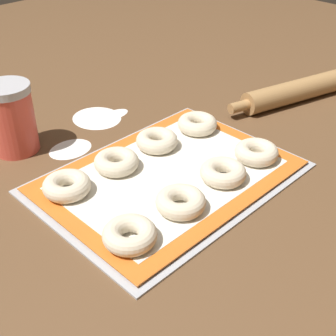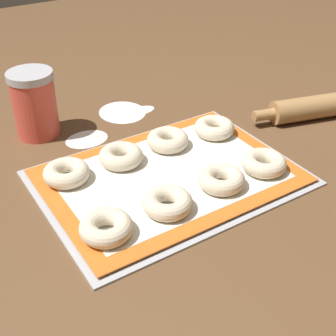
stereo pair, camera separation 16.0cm
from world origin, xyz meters
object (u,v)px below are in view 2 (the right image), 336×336
object	(u,v)px
baking_tray	(168,178)
bagel_back_mid_left	(121,156)
bagel_front_mid_left	(167,203)
bagel_back_far_right	(214,128)
bagel_front_mid_right	(221,179)
bagel_back_far_left	(66,173)
rolling_pin	(331,105)
flour_canister	(34,104)
bagel_front_far_left	(106,227)
bagel_front_far_right	(264,163)
bagel_back_mid_right	(168,140)

from	to	relation	value
baking_tray	bagel_back_mid_left	size ratio (longest dim) A/B	5.54
bagel_front_mid_left	bagel_back_far_right	distance (m)	0.28
bagel_front_mid_right	bagel_back_far_left	bearing A→B (deg)	143.38
bagel_front_mid_left	rolling_pin	bearing A→B (deg)	11.29
bagel_front_mid_left	bagel_back_far_left	world-z (taller)	same
bagel_back_far_right	flour_canister	world-z (taller)	flour_canister
bagel_front_far_left	bagel_front_far_right	size ratio (longest dim) A/B	1.00
bagel_back_mid_right	rolling_pin	world-z (taller)	rolling_pin
bagel_front_far_left	bagel_back_mid_left	world-z (taller)	same
bagel_front_mid_left	flour_canister	xyz separation A→B (m)	(-0.09, 0.40, 0.05)
baking_tray	bagel_front_far_left	size ratio (longest dim) A/B	5.54
rolling_pin	bagel_front_far_left	bearing A→B (deg)	-170.60
bagel_front_far_right	rolling_pin	world-z (taller)	rolling_pin
bagel_back_mid_right	rolling_pin	xyz separation A→B (m)	(0.42, -0.07, 0.00)
baking_tray	bagel_front_far_left	world-z (taller)	bagel_front_far_left
baking_tray	bagel_front_far_left	bearing A→B (deg)	-152.74
bagel_front_mid_left	rolling_pin	size ratio (longest dim) A/B	0.22
bagel_front_mid_right	flour_canister	world-z (taller)	flour_canister
bagel_front_far_right	bagel_back_far_right	bearing A→B (deg)	88.38
bagel_back_far_left	bagel_back_far_right	xyz separation A→B (m)	(0.34, -0.01, 0.00)
bagel_front_far_left	bagel_front_mid_left	world-z (taller)	same
flour_canister	rolling_pin	world-z (taller)	flour_canister
bagel_back_mid_right	rolling_pin	size ratio (longest dim) A/B	0.22
baking_tray	bagel_back_mid_right	xyz separation A→B (m)	(0.06, 0.09, 0.02)
bagel_front_mid_right	bagel_back_mid_left	distance (m)	0.21
bagel_back_mid_left	bagel_back_mid_right	xyz separation A→B (m)	(0.11, 0.00, 0.00)
bagel_front_mid_right	flour_canister	size ratio (longest dim) A/B	0.59
flour_canister	rolling_pin	size ratio (longest dim) A/B	0.37
baking_tray	bagel_front_mid_right	bearing A→B (deg)	-53.22
bagel_back_far_right	baking_tray	bearing A→B (deg)	-155.24
bagel_back_mid_left	bagel_back_far_right	size ratio (longest dim) A/B	1.00
bagel_back_far_left	bagel_back_far_right	distance (m)	0.34
bagel_front_mid_right	bagel_back_far_left	world-z (taller)	same
bagel_back_far_right	rolling_pin	xyz separation A→B (m)	(0.30, -0.06, 0.00)
bagel_front_mid_right	flour_canister	bearing A→B (deg)	118.44
bagel_front_far_left	bagel_back_far_right	bearing A→B (deg)	26.04
bagel_back_far_left	bagel_back_mid_left	distance (m)	0.11
bagel_front_far_left	bagel_back_mid_right	distance (m)	0.29
bagel_front_mid_left	flour_canister	bearing A→B (deg)	102.82
bagel_front_far_left	bagel_back_mid_left	bearing A→B (deg)	55.85
bagel_back_mid_right	flour_canister	size ratio (longest dim) A/B	0.59
bagel_front_mid_left	bagel_back_mid_right	size ratio (longest dim) A/B	1.00
baking_tray	bagel_front_mid_right	world-z (taller)	bagel_front_mid_right
bagel_back_far_left	flour_canister	distance (m)	0.22
baking_tray	bagel_front_mid_left	size ratio (longest dim) A/B	5.54
flour_canister	bagel_back_mid_right	bearing A→B (deg)	-46.62
bagel_back_far_left	flour_canister	world-z (taller)	flour_canister
bagel_back_mid_right	bagel_back_far_right	distance (m)	0.12
bagel_front_mid_left	bagel_back_far_left	xyz separation A→B (m)	(-0.11, 0.18, 0.00)
bagel_back_mid_left	bagel_front_mid_left	bearing A→B (deg)	-90.83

